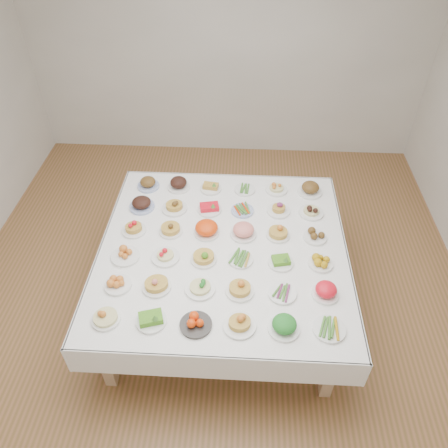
# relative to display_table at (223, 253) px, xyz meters

# --- Properties ---
(room_envelope) EXTENTS (5.02, 5.02, 2.81)m
(room_envelope) POSITION_rel_display_table_xyz_m (-0.10, 0.23, 1.15)
(room_envelope) COLOR #95613E
(room_envelope) RESTS_ON ground
(display_table) EXTENTS (2.12, 2.12, 0.75)m
(display_table) POSITION_rel_display_table_xyz_m (0.00, 0.00, 0.00)
(display_table) COLOR white
(display_table) RESTS_ON ground
(dish_0) EXTENTS (0.21, 0.21, 0.12)m
(dish_0) POSITION_rel_display_table_xyz_m (-0.81, -0.79, 0.12)
(dish_0) COLOR white
(dish_0) RESTS_ON display_table
(dish_1) EXTENTS (0.22, 0.22, 0.11)m
(dish_1) POSITION_rel_display_table_xyz_m (-0.48, -0.79, 0.11)
(dish_1) COLOR white
(dish_1) RESTS_ON display_table
(dish_2) EXTENTS (0.23, 0.23, 0.11)m
(dish_2) POSITION_rel_display_table_xyz_m (-0.15, -0.81, 0.12)
(dish_2) COLOR #2C2A27
(dish_2) RESTS_ON display_table
(dish_3) EXTENTS (0.24, 0.24, 0.14)m
(dish_3) POSITION_rel_display_table_xyz_m (0.16, -0.79, 0.13)
(dish_3) COLOR white
(dish_3) RESTS_ON display_table
(dish_4) EXTENTS (0.23, 0.23, 0.13)m
(dish_4) POSITION_rel_display_table_xyz_m (0.48, -0.80, 0.13)
(dish_4) COLOR white
(dish_4) RESTS_ON display_table
(dish_5) EXTENTS (0.23, 0.23, 0.06)m
(dish_5) POSITION_rel_display_table_xyz_m (0.80, -0.79, 0.09)
(dish_5) COLOR white
(dish_5) RESTS_ON display_table
(dish_6) EXTENTS (0.21, 0.21, 0.09)m
(dish_6) POSITION_rel_display_table_xyz_m (-0.79, -0.47, 0.10)
(dish_6) COLOR white
(dish_6) RESTS_ON display_table
(dish_7) EXTENTS (0.23, 0.22, 0.14)m
(dish_7) POSITION_rel_display_table_xyz_m (-0.49, -0.47, 0.13)
(dish_7) COLOR white
(dish_7) RESTS_ON display_table
(dish_8) EXTENTS (0.23, 0.23, 0.12)m
(dish_8) POSITION_rel_display_table_xyz_m (-0.15, -0.48, 0.12)
(dish_8) COLOR white
(dish_8) RESTS_ON display_table
(dish_9) EXTENTS (0.22, 0.22, 0.13)m
(dish_9) POSITION_rel_display_table_xyz_m (0.16, -0.48, 0.13)
(dish_9) COLOR white
(dish_9) RESTS_ON display_table
(dish_10) EXTENTS (0.22, 0.22, 0.05)m
(dish_10) POSITION_rel_display_table_xyz_m (0.48, -0.49, 0.09)
(dish_10) COLOR white
(dish_10) RESTS_ON display_table
(dish_11) EXTENTS (0.22, 0.22, 0.12)m
(dish_11) POSITION_rel_display_table_xyz_m (0.81, -0.47, 0.13)
(dish_11) COLOR white
(dish_11) RESTS_ON display_table
(dish_12) EXTENTS (0.23, 0.23, 0.10)m
(dish_12) POSITION_rel_display_table_xyz_m (-0.80, -0.17, 0.11)
(dish_12) COLOR white
(dish_12) RESTS_ON display_table
(dish_13) EXTENTS (0.23, 0.23, 0.12)m
(dish_13) POSITION_rel_display_table_xyz_m (-0.47, -0.16, 0.12)
(dish_13) COLOR white
(dish_13) RESTS_ON display_table
(dish_14) EXTENTS (0.22, 0.21, 0.13)m
(dish_14) POSITION_rel_display_table_xyz_m (-0.15, -0.16, 0.13)
(dish_14) COLOR white
(dish_14) RESTS_ON display_table
(dish_15) EXTENTS (0.21, 0.20, 0.05)m
(dish_15) POSITION_rel_display_table_xyz_m (0.15, -0.15, 0.09)
(dish_15) COLOR white
(dish_15) RESTS_ON display_table
(dish_16) EXTENTS (0.21, 0.21, 0.09)m
(dish_16) POSITION_rel_display_table_xyz_m (0.48, -0.17, 0.11)
(dish_16) COLOR white
(dish_16) RESTS_ON display_table
(dish_17) EXTENTS (0.20, 0.20, 0.09)m
(dish_17) POSITION_rel_display_table_xyz_m (0.81, -0.16, 0.10)
(dish_17) COLOR white
(dish_17) RESTS_ON display_table
(dish_18) EXTENTS (0.21, 0.21, 0.12)m
(dish_18) POSITION_rel_display_table_xyz_m (-0.80, 0.15, 0.12)
(dish_18) COLOR white
(dish_18) RESTS_ON display_table
(dish_19) EXTENTS (0.20, 0.20, 0.12)m
(dish_19) POSITION_rel_display_table_xyz_m (-0.47, 0.16, 0.12)
(dish_19) COLOR white
(dish_19) RESTS_ON display_table
(dish_20) EXTENTS (0.26, 0.26, 0.14)m
(dish_20) POSITION_rel_display_table_xyz_m (-0.15, 0.16, 0.14)
(dish_20) COLOR white
(dish_20) RESTS_ON display_table
(dish_21) EXTENTS (0.24, 0.24, 0.13)m
(dish_21) POSITION_rel_display_table_xyz_m (0.17, 0.16, 0.13)
(dish_21) COLOR white
(dish_21) RESTS_ON display_table
(dish_22) EXTENTS (0.21, 0.21, 0.13)m
(dish_22) POSITION_rel_display_table_xyz_m (0.47, 0.16, 0.13)
(dish_22) COLOR white
(dish_22) RESTS_ON display_table
(dish_23) EXTENTS (0.20, 0.20, 0.10)m
(dish_23) POSITION_rel_display_table_xyz_m (0.79, 0.15, 0.11)
(dish_23) COLOR white
(dish_23) RESTS_ON display_table
(dish_24) EXTENTS (0.23, 0.23, 0.13)m
(dish_24) POSITION_rel_display_table_xyz_m (-0.79, 0.48, 0.13)
(dish_24) COLOR #4C66B2
(dish_24) RESTS_ON display_table
(dish_25) EXTENTS (0.23, 0.23, 0.13)m
(dish_25) POSITION_rel_display_table_xyz_m (-0.48, 0.47, 0.12)
(dish_25) COLOR white
(dish_25) RESTS_ON display_table
(dish_26) EXTENTS (0.22, 0.22, 0.10)m
(dish_26) POSITION_rel_display_table_xyz_m (-0.15, 0.47, 0.11)
(dish_26) COLOR white
(dish_26) RESTS_ON display_table
(dish_27) EXTENTS (0.21, 0.21, 0.05)m
(dish_27) POSITION_rel_display_table_xyz_m (0.15, 0.47, 0.09)
(dish_27) COLOR #4C66B2
(dish_27) RESTS_ON display_table
(dish_28) EXTENTS (0.21, 0.21, 0.11)m
(dish_28) POSITION_rel_display_table_xyz_m (0.49, 0.49, 0.11)
(dish_28) COLOR white
(dish_28) RESTS_ON display_table
(dish_29) EXTENTS (0.23, 0.23, 0.13)m
(dish_29) POSITION_rel_display_table_xyz_m (0.79, 0.48, 0.13)
(dish_29) COLOR white
(dish_29) RESTS_ON display_table
(dish_30) EXTENTS (0.21, 0.21, 0.11)m
(dish_30) POSITION_rel_display_table_xyz_m (-0.79, 0.80, 0.12)
(dish_30) COLOR #4C66B2
(dish_30) RESTS_ON display_table
(dish_31) EXTENTS (0.23, 0.23, 0.13)m
(dish_31) POSITION_rel_display_table_xyz_m (-0.48, 0.80, 0.13)
(dish_31) COLOR white
(dish_31) RESTS_ON display_table
(dish_32) EXTENTS (0.21, 0.21, 0.09)m
(dish_32) POSITION_rel_display_table_xyz_m (-0.17, 0.79, 0.11)
(dish_32) COLOR white
(dish_32) RESTS_ON display_table
(dish_33) EXTENTS (0.20, 0.20, 0.05)m
(dish_33) POSITION_rel_display_table_xyz_m (0.17, 0.79, 0.09)
(dish_33) COLOR white
(dish_33) RESTS_ON display_table
(dish_34) EXTENTS (0.21, 0.21, 0.10)m
(dish_34) POSITION_rel_display_table_xyz_m (0.48, 0.81, 0.11)
(dish_34) COLOR white
(dish_34) RESTS_ON display_table
(dish_35) EXTENTS (0.23, 0.23, 0.13)m
(dish_35) POSITION_rel_display_table_xyz_m (0.81, 0.79, 0.12)
(dish_35) COLOR white
(dish_35) RESTS_ON display_table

